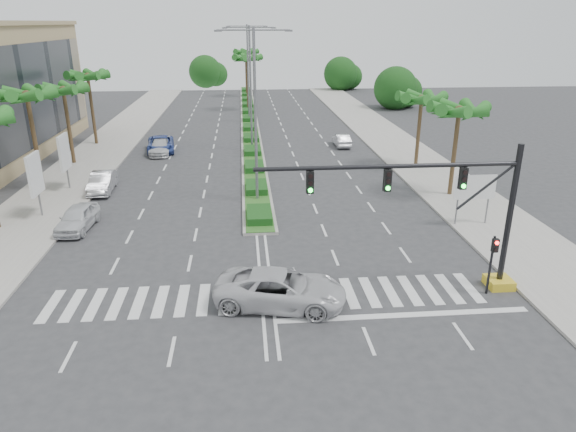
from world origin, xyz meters
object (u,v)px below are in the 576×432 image
(car_parked_c, at_px, (161,144))
(car_parked_a, at_px, (77,218))
(car_crossing, at_px, (281,289))
(car_right, at_px, (342,140))
(car_parked_d, at_px, (160,147))
(car_parked_b, at_px, (102,182))

(car_parked_c, bearing_deg, car_parked_a, -103.38)
(car_crossing, height_order, car_right, car_crossing)
(car_crossing, bearing_deg, car_parked_a, 61.46)
(car_parked_a, bearing_deg, car_parked_d, 87.47)
(car_parked_a, bearing_deg, car_right, 49.98)
(car_parked_a, xyz_separation_m, car_parked_c, (2.26, 20.51, 0.02))
(car_parked_a, height_order, car_parked_c, car_parked_c)
(car_parked_a, xyz_separation_m, car_parked_b, (-0.36, 7.74, 0.00))
(car_parked_a, xyz_separation_m, car_parked_d, (2.35, 19.57, -0.06))
(car_parked_a, height_order, car_crossing, car_crossing)
(car_parked_a, height_order, car_right, car_parked_a)
(car_right, bearing_deg, car_parked_a, 44.76)
(car_parked_a, relative_size, car_crossing, 0.73)
(car_parked_a, height_order, car_parked_b, car_parked_b)
(car_parked_a, distance_m, car_parked_b, 7.75)
(car_parked_d, bearing_deg, car_parked_a, -99.61)
(car_parked_a, xyz_separation_m, car_crossing, (12.05, -10.40, 0.09))
(car_parked_d, bearing_deg, car_right, 2.69)
(car_parked_c, bearing_deg, car_right, -4.53)
(car_crossing, bearing_deg, car_parked_d, 30.20)
(car_parked_b, distance_m, car_crossing, 21.98)
(car_parked_b, bearing_deg, car_parked_a, -89.65)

